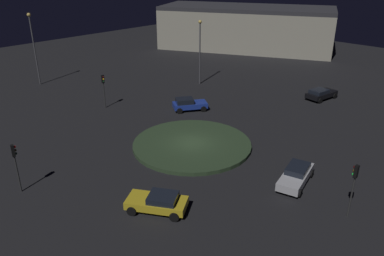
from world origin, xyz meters
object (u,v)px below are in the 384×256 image
traffic_light_west (103,85)px  streetlamp_northwest (200,46)px  car_black (321,94)px  traffic_light_east (354,181)px  streetlamp_west (33,42)px  store_building (246,28)px  car_silver (296,175)px  traffic_light_south (15,159)px  car_blue (189,104)px  car_yellow (158,202)px

traffic_light_west → streetlamp_northwest: (1.69, 14.82, 2.58)m
streetlamp_northwest → car_black: bearing=20.0°
traffic_light_east → streetlamp_west: bearing=2.0°
traffic_light_east → store_building: (-37.40, 39.49, 1.19)m
car_silver → traffic_light_south: 21.24m
store_building → streetlamp_west: bearing=54.7°
traffic_light_east → streetlamp_west: (-44.31, 0.03, 3.16)m
traffic_light_south → streetlamp_northwest: 31.06m
car_blue → store_building: store_building is taller
traffic_light_east → traffic_light_south: traffic_light_east is taller
store_building → car_black: bearing=118.7°
traffic_light_west → traffic_light_south: 18.15m
traffic_light_west → traffic_light_east: bearing=-0.3°
car_blue → traffic_light_east: size_ratio=1.06×
car_blue → car_black: bearing=0.5°
traffic_light_south → store_building: store_building is taller
traffic_light_west → streetlamp_northwest: 15.13m
car_yellow → traffic_light_west: 21.97m
car_silver → store_building: store_building is taller
car_black → traffic_light_south: size_ratio=1.14×
car_silver → traffic_light_south: bearing=-56.3°
car_yellow → car_black: 29.95m
car_yellow → traffic_light_south: bearing=-0.3°
traffic_light_south → streetlamp_northwest: bearing=32.2°
car_yellow → store_building: store_building is taller
car_silver → traffic_light_east: traffic_light_east is taller
car_black → car_blue: car_blue is taller
streetlamp_northwest → traffic_light_west: bearing=-96.5°
store_building → car_blue: bearing=90.2°
car_black → traffic_light_east: (12.47, -21.38, 2.13)m
traffic_light_east → traffic_light_west: (-29.69, 0.91, -0.00)m
car_blue → traffic_light_west: (-7.77, -6.20, 2.08)m
car_yellow → traffic_light_east: traffic_light_east is taller
traffic_light_west → traffic_light_south: (10.39, -14.88, -0.04)m
car_yellow → streetlamp_west: bearing=-44.7°
traffic_light_west → traffic_light_south: bearing=-53.6°
car_silver → car_blue: bearing=-121.3°
car_black → traffic_light_south: bearing=178.9°
car_black → streetlamp_west: bearing=133.7°
streetlamp_west → store_building: 40.10m
car_black → car_silver: bearing=-149.1°
car_black → store_building: 30.99m
car_black → car_silver: car_silver is taller
traffic_light_east → streetlamp_northwest: 32.22m
car_blue → car_silver: (17.18, -5.77, -0.02)m
streetlamp_west → traffic_light_south: bearing=-29.3°
store_building → car_silver: bearing=105.2°
car_yellow → car_black: same height
streetlamp_west → car_silver: bearing=1.9°
car_yellow → store_building: size_ratio=0.13×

